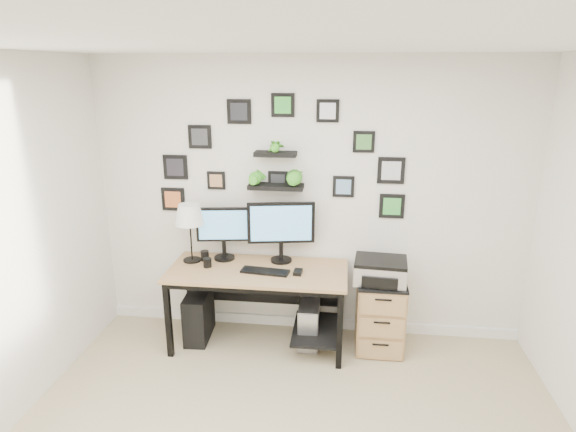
# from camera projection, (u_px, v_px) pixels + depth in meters

# --- Properties ---
(room) EXTENTS (4.00, 4.00, 4.00)m
(room) POSITION_uv_depth(u_px,v_px,m) (308.00, 322.00, 4.80)
(room) COLOR tan
(room) RESTS_ON ground
(desk) EXTENTS (1.60, 0.70, 0.75)m
(desk) POSITION_uv_depth(u_px,v_px,m) (262.00, 281.00, 4.37)
(desk) COLOR #AE8452
(desk) RESTS_ON ground
(monitor_left) EXTENTS (0.49, 0.22, 0.51)m
(monitor_left) POSITION_uv_depth(u_px,v_px,m) (223.00, 229.00, 4.46)
(monitor_left) COLOR black
(monitor_left) RESTS_ON desk
(monitor_right) EXTENTS (0.61, 0.23, 0.57)m
(monitor_right) POSITION_uv_depth(u_px,v_px,m) (281.00, 227.00, 4.39)
(monitor_right) COLOR black
(monitor_right) RESTS_ON desk
(keyboard) EXTENTS (0.44, 0.18, 0.02)m
(keyboard) POSITION_uv_depth(u_px,v_px,m) (265.00, 271.00, 4.24)
(keyboard) COLOR black
(keyboard) RESTS_ON desk
(mouse) EXTENTS (0.08, 0.11, 0.03)m
(mouse) POSITION_uv_depth(u_px,v_px,m) (298.00, 272.00, 4.21)
(mouse) COLOR black
(mouse) RESTS_ON desk
(table_lamp) EXTENTS (0.27, 0.27, 0.55)m
(table_lamp) POSITION_uv_depth(u_px,v_px,m) (189.00, 216.00, 4.37)
(table_lamp) COLOR black
(table_lamp) RESTS_ON desk
(mug) EXTENTS (0.07, 0.07, 0.08)m
(mug) POSITION_uv_depth(u_px,v_px,m) (207.00, 263.00, 4.35)
(mug) COLOR black
(mug) RESTS_ON desk
(pen_cup) EXTENTS (0.07, 0.07, 0.10)m
(pen_cup) POSITION_uv_depth(u_px,v_px,m) (205.00, 256.00, 4.49)
(pen_cup) COLOR black
(pen_cup) RESTS_ON desk
(pc_tower_black) EXTENTS (0.23, 0.47, 0.46)m
(pc_tower_black) POSITION_uv_depth(u_px,v_px,m) (199.00, 315.00, 4.57)
(pc_tower_black) COLOR black
(pc_tower_black) RESTS_ON ground
(pc_tower_grey) EXTENTS (0.19, 0.42, 0.41)m
(pc_tower_grey) POSITION_uv_depth(u_px,v_px,m) (309.00, 323.00, 4.48)
(pc_tower_grey) COLOR gray
(pc_tower_grey) RESTS_ON ground
(file_cabinet) EXTENTS (0.43, 0.53, 0.67)m
(file_cabinet) POSITION_uv_depth(u_px,v_px,m) (380.00, 313.00, 4.39)
(file_cabinet) COLOR #AE8452
(file_cabinet) RESTS_ON ground
(printer) EXTENTS (0.47, 0.40, 0.20)m
(printer) POSITION_uv_depth(u_px,v_px,m) (380.00, 270.00, 4.23)
(printer) COLOR silver
(printer) RESTS_ON file_cabinet
(wall_decor) EXTENTS (2.28, 0.18, 1.10)m
(wall_decor) POSITION_uv_depth(u_px,v_px,m) (278.00, 164.00, 4.31)
(wall_decor) COLOR black
(wall_decor) RESTS_ON ground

